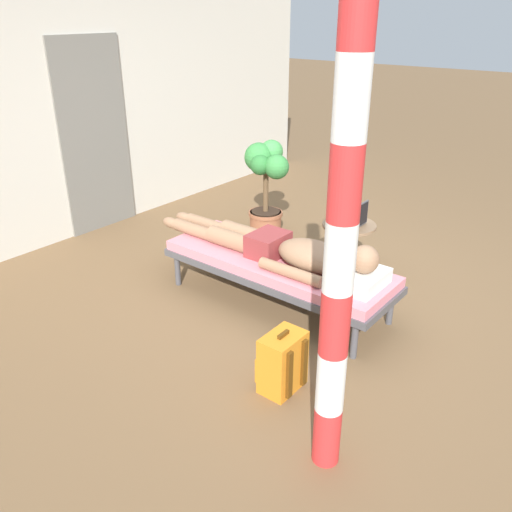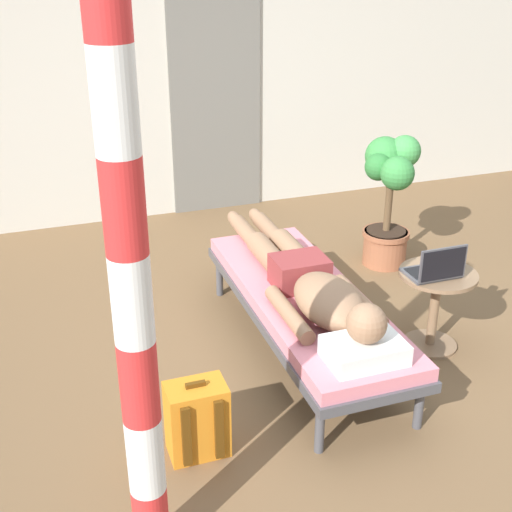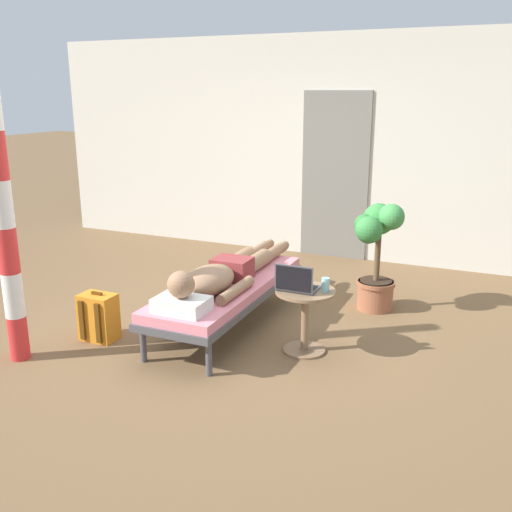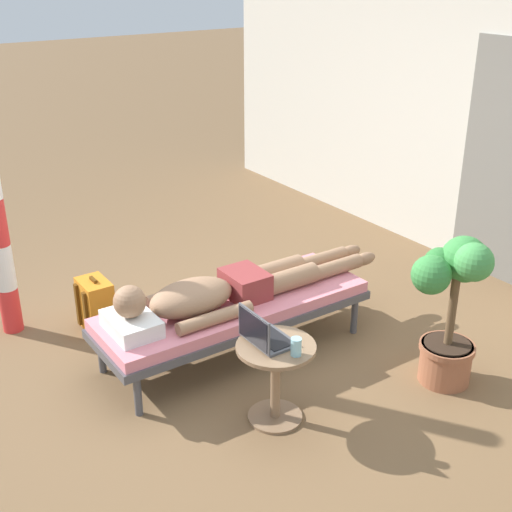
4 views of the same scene
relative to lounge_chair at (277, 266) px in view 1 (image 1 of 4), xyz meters
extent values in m
plane|color=brown|center=(0.17, -0.15, -0.35)|extent=(40.00, 40.00, 0.00)
cube|color=beige|center=(0.00, 2.70, 1.00)|extent=(7.60, 0.20, 2.70)
cube|color=slate|center=(0.20, 2.59, 0.67)|extent=(0.84, 0.03, 2.04)
cylinder|color=#4C4C51|center=(-0.29, 0.89, -0.21)|extent=(0.05, 0.05, 0.28)
cylinder|color=#4C4C51|center=(0.29, 0.89, -0.21)|extent=(0.05, 0.05, 0.28)
cylinder|color=#4C4C51|center=(-0.29, -0.89, -0.21)|extent=(0.05, 0.05, 0.28)
cylinder|color=#4C4C51|center=(0.29, -0.89, -0.21)|extent=(0.05, 0.05, 0.28)
cube|color=#4C4C51|center=(0.00, 0.00, -0.04)|extent=(0.68, 1.98, 0.06)
cube|color=pink|center=(0.00, 0.00, 0.03)|extent=(0.65, 1.94, 0.08)
cube|color=white|center=(0.00, -0.77, 0.13)|extent=(0.40, 0.28, 0.11)
sphere|color=#997051|center=(0.00, -0.77, 0.29)|extent=(0.21, 0.21, 0.21)
ellipsoid|color=#997051|center=(0.00, -0.33, 0.19)|extent=(0.35, 0.60, 0.23)
cylinder|color=#997051|center=(-0.22, -0.28, 0.12)|extent=(0.09, 0.55, 0.09)
cylinder|color=#997051|center=(0.22, -0.28, 0.12)|extent=(0.09, 0.55, 0.09)
cube|color=maroon|center=(0.00, 0.10, 0.17)|extent=(0.33, 0.26, 0.19)
cylinder|color=#997051|center=(-0.09, 0.44, 0.15)|extent=(0.15, 0.42, 0.15)
cylinder|color=#997051|center=(-0.09, 0.87, 0.13)|extent=(0.11, 0.44, 0.11)
ellipsoid|color=#997051|center=(-0.09, 1.16, 0.12)|extent=(0.09, 0.20, 0.10)
cylinder|color=#997051|center=(0.09, 0.44, 0.15)|extent=(0.15, 0.42, 0.15)
cylinder|color=#997051|center=(0.09, 0.87, 0.13)|extent=(0.11, 0.44, 0.11)
ellipsoid|color=#997051|center=(0.09, 1.16, 0.12)|extent=(0.09, 0.20, 0.10)
cylinder|color=#8C6B4C|center=(0.79, -0.21, -0.34)|extent=(0.34, 0.34, 0.02)
cylinder|color=#8C6B4C|center=(0.79, -0.21, -0.09)|extent=(0.06, 0.06, 0.48)
cylinder|color=#8C6B4C|center=(0.79, -0.21, 0.16)|extent=(0.48, 0.48, 0.02)
cube|color=#4C4C51|center=(0.73, -0.21, 0.19)|extent=(0.31, 0.22, 0.02)
cube|color=black|center=(0.73, -0.20, 0.20)|extent=(0.27, 0.15, 0.00)
cube|color=#4C4C51|center=(0.73, -0.33, 0.30)|extent=(0.31, 0.01, 0.21)
cube|color=black|center=(0.73, -0.33, 0.30)|extent=(0.29, 0.00, 0.19)
cylinder|color=#99D8E5|center=(0.94, -0.18, 0.23)|extent=(0.06, 0.06, 0.11)
cube|color=orange|center=(-0.87, -0.69, -0.15)|extent=(0.30, 0.20, 0.40)
cube|color=orange|center=(-0.87, -0.57, -0.22)|extent=(0.23, 0.04, 0.18)
cube|color=#56330C|center=(-0.95, -0.80, -0.15)|extent=(0.04, 0.02, 0.34)
cube|color=#56330C|center=(-0.79, -0.80, -0.15)|extent=(0.04, 0.02, 0.34)
cube|color=#56330C|center=(-0.87, -0.69, 0.07)|extent=(0.10, 0.02, 0.02)
cylinder|color=#9E5B3D|center=(1.10, 0.97, -0.21)|extent=(0.34, 0.34, 0.28)
cylinder|color=#9E5B3D|center=(1.10, 0.97, -0.09)|extent=(0.37, 0.37, 0.04)
cylinder|color=#332319|center=(1.10, 0.97, -0.06)|extent=(0.31, 0.31, 0.01)
cylinder|color=brown|center=(1.10, 0.97, 0.18)|extent=(0.06, 0.06, 0.49)
sphere|color=#429347|center=(1.21, 0.98, 0.57)|extent=(0.24, 0.24, 0.24)
sphere|color=#38843D|center=(1.08, 1.05, 0.52)|extent=(0.30, 0.30, 0.30)
sphere|color=#2D7233|center=(0.98, 0.94, 0.48)|extent=(0.21, 0.21, 0.21)
sphere|color=#38843D|center=(1.05, 0.79, 0.47)|extent=(0.25, 0.25, 0.25)
cylinder|color=red|center=(-1.22, -1.23, -0.17)|extent=(0.15, 0.15, 0.35)
cylinder|color=white|center=(-1.22, -1.23, 0.18)|extent=(0.15, 0.15, 0.35)
cylinder|color=red|center=(-1.22, -1.23, 0.54)|extent=(0.15, 0.15, 0.35)
cylinder|color=white|center=(-1.22, -1.23, 0.89)|extent=(0.15, 0.15, 0.35)
cylinder|color=red|center=(-1.22, -1.23, 1.24)|extent=(0.15, 0.15, 0.35)
cylinder|color=white|center=(-1.22, -1.23, 1.59)|extent=(0.15, 0.15, 0.35)
cylinder|color=red|center=(-1.22, -1.23, 1.95)|extent=(0.15, 0.15, 0.35)
camera|label=1|loc=(-3.17, -2.29, 1.92)|focal=37.19mm
camera|label=2|loc=(-1.51, -3.41, 2.07)|focal=48.50mm
camera|label=3|loc=(2.17, -4.31, 1.69)|focal=40.64mm
camera|label=4|loc=(3.56, -2.24, 2.29)|focal=47.47mm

